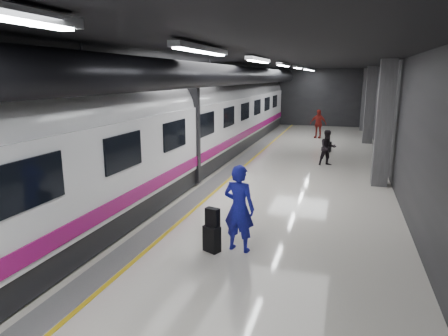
% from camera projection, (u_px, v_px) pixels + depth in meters
% --- Properties ---
extents(ground, '(40.00, 40.00, 0.00)m').
position_uv_depth(ground, '(246.00, 189.00, 14.14)').
color(ground, silver).
rests_on(ground, ground).
extents(platform_hall, '(10.02, 40.02, 4.51)m').
position_uv_depth(platform_hall, '(245.00, 87.00, 14.32)').
color(platform_hall, black).
rests_on(platform_hall, ground).
extents(train, '(3.05, 38.00, 4.05)m').
position_uv_depth(train, '(160.00, 128.00, 14.59)').
color(train, black).
rests_on(train, ground).
extents(traveler_main, '(0.80, 0.60, 2.01)m').
position_uv_depth(traveler_main, '(239.00, 208.00, 8.97)').
color(traveler_main, '#1C18B4').
rests_on(traveler_main, ground).
extents(suitcase_main, '(0.44, 0.37, 0.61)m').
position_uv_depth(suitcase_main, '(212.00, 239.00, 9.06)').
color(suitcase_main, black).
rests_on(suitcase_main, ground).
extents(shoulder_bag, '(0.35, 0.24, 0.42)m').
position_uv_depth(shoulder_bag, '(213.00, 217.00, 8.96)').
color(shoulder_bag, black).
rests_on(shoulder_bag, suitcase_main).
extents(traveler_far_a, '(0.96, 0.88, 1.59)m').
position_uv_depth(traveler_far_a, '(328.00, 148.00, 17.79)').
color(traveler_far_a, black).
rests_on(traveler_far_a, ground).
extents(traveler_far_b, '(1.16, 0.71, 1.84)m').
position_uv_depth(traveler_far_b, '(318.00, 124.00, 25.81)').
color(traveler_far_b, maroon).
rests_on(traveler_far_b, ground).
extents(suitcase_far, '(0.41, 0.31, 0.55)m').
position_uv_depth(suitcase_far, '(327.00, 147.00, 21.10)').
color(suitcase_far, black).
rests_on(suitcase_far, ground).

